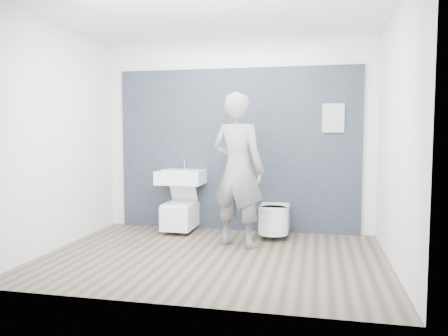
% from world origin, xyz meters
% --- Properties ---
extents(ground, '(4.00, 4.00, 0.00)m').
position_xyz_m(ground, '(0.00, 0.00, 0.00)').
color(ground, brown).
rests_on(ground, ground).
extents(room_shell, '(4.00, 4.00, 4.00)m').
position_xyz_m(room_shell, '(0.00, 0.00, 1.74)').
color(room_shell, white).
rests_on(room_shell, ground).
extents(tile_wall, '(3.60, 0.06, 2.40)m').
position_xyz_m(tile_wall, '(0.00, 1.47, 0.00)').
color(tile_wall, black).
rests_on(tile_wall, ground).
extents(washbasin, '(0.67, 0.50, 0.50)m').
position_xyz_m(washbasin, '(-0.78, 1.19, 0.81)').
color(washbasin, white).
rests_on(washbasin, ground).
extents(toilet_square, '(0.42, 0.61, 0.77)m').
position_xyz_m(toilet_square, '(-0.78, 1.14, 0.26)').
color(toilet_square, white).
rests_on(toilet_square, ground).
extents(toilet_rounded, '(0.41, 0.68, 0.37)m').
position_xyz_m(toilet_rounded, '(0.61, 1.09, 0.26)').
color(toilet_rounded, white).
rests_on(toilet_rounded, ground).
extents(info_placard, '(0.30, 0.03, 0.40)m').
position_xyz_m(info_placard, '(1.39, 1.43, 0.00)').
color(info_placard, white).
rests_on(info_placard, ground).
extents(visitor, '(0.82, 0.67, 1.96)m').
position_xyz_m(visitor, '(0.19, 0.54, 0.98)').
color(visitor, slate).
rests_on(visitor, ground).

